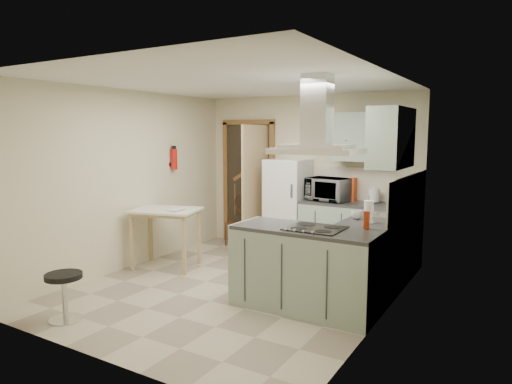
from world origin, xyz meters
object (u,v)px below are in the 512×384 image
Objects in this scene: fridge at (288,207)px; microwave at (329,189)px; peninsula at (306,269)px; stool at (65,297)px; bentwood_chair at (238,222)px; drop_leaf_table at (166,238)px; extractor_hood at (316,151)px.

fridge reaches higher than microwave.
peninsula is 2.51× the size of microwave.
microwave is (1.45, 3.51, 0.82)m from stool.
fridge reaches higher than peninsula.
peninsula is 2.92m from bentwood_chair.
microwave is at bearing 13.74° from bentwood_chair.
drop_leaf_table reaches higher than bentwood_chair.
microwave is at bearing -0.57° from fridge.
extractor_hood is (1.32, -1.98, 0.97)m from fridge.
bentwood_chair is 1.31× the size of microwave.
extractor_hood is at bearing -62.29° from microwave.
extractor_hood reaches higher than drop_leaf_table.
peninsula is 2.14m from microwave.
bentwood_chair is at bearing 66.49° from drop_leaf_table.
microwave is (0.68, -0.01, 0.32)m from fridge.
drop_leaf_table is (-2.36, 0.41, -0.03)m from peninsula.
microwave is (-0.64, 1.97, -0.65)m from extractor_hood.
peninsula is 2.39m from drop_leaf_table.
stool is at bearing -95.54° from drop_leaf_table.
microwave reaches higher than drop_leaf_table.
stool is 0.80× the size of microwave.
drop_leaf_table reaches higher than stool.
fridge is 2.57m from extractor_hood.
extractor_hood is at bearing 36.36° from stool.
fridge is 2.43× the size of microwave.
microwave reaches higher than peninsula.
stool is at bearing -102.25° from fridge.
bentwood_chair is at bearing -178.70° from fridge.
microwave reaches higher than stool.
fridge is 3.63m from stool.
drop_leaf_table is at bearing 170.24° from peninsula.
extractor_hood reaches higher than fridge.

